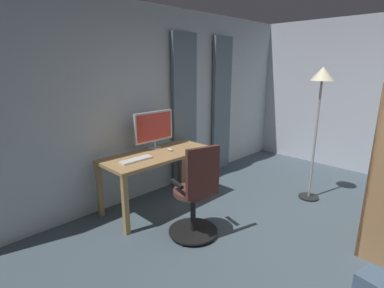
% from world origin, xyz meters
% --- Properties ---
extents(ground_plane, '(7.63, 7.63, 0.00)m').
position_xyz_m(ground_plane, '(0.00, 0.00, 0.00)').
color(ground_plane, '#4A5A64').
extents(back_room_partition, '(5.87, 0.10, 2.67)m').
position_xyz_m(back_room_partition, '(0.00, -2.64, 1.33)').
color(back_room_partition, silver).
rests_on(back_room_partition, ground).
extents(curtain_left_panel, '(0.44, 0.06, 2.34)m').
position_xyz_m(curtain_left_panel, '(-1.31, -2.53, 1.17)').
color(curtain_left_panel, slate).
rests_on(curtain_left_panel, ground).
extents(curtain_right_panel, '(0.48, 0.06, 2.34)m').
position_xyz_m(curtain_right_panel, '(-0.40, -2.53, 1.17)').
color(curtain_right_panel, slate).
rests_on(curtain_right_panel, ground).
extents(desk, '(1.50, 0.67, 0.75)m').
position_xyz_m(desk, '(0.45, -2.16, 0.65)').
color(desk, tan).
rests_on(desk, ground).
extents(office_chair, '(0.56, 0.56, 1.08)m').
position_xyz_m(office_chair, '(0.65, -1.26, 0.50)').
color(office_chair, black).
rests_on(office_chair, ground).
extents(computer_monitor, '(0.63, 0.18, 0.52)m').
position_xyz_m(computer_monitor, '(0.33, -2.37, 1.04)').
color(computer_monitor, silver).
rests_on(computer_monitor, desk).
extents(computer_keyboard, '(0.42, 0.13, 0.02)m').
position_xyz_m(computer_keyboard, '(0.83, -2.09, 0.76)').
color(computer_keyboard, white).
rests_on(computer_keyboard, desk).
extents(computer_mouse, '(0.06, 0.10, 0.04)m').
position_xyz_m(computer_mouse, '(0.27, -2.12, 0.77)').
color(computer_mouse, silver).
rests_on(computer_mouse, desk).
extents(floor_lamp, '(0.30, 0.30, 1.85)m').
position_xyz_m(floor_lamp, '(-1.23, -0.79, 1.52)').
color(floor_lamp, black).
rests_on(floor_lamp, ground).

